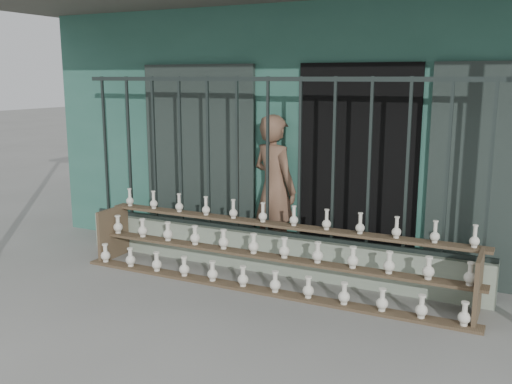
% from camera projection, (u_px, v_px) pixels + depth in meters
% --- Properties ---
extents(ground, '(60.00, 60.00, 0.00)m').
position_uv_depth(ground, '(211.00, 310.00, 5.58)').
color(ground, slate).
extents(workshop_building, '(7.40, 6.60, 3.21)m').
position_uv_depth(workshop_building, '(346.00, 117.00, 8.98)').
color(workshop_building, '#2C5D4E').
rests_on(workshop_building, ground).
extents(parapet_wall, '(5.00, 0.20, 0.45)m').
position_uv_depth(parapet_wall, '(267.00, 252.00, 6.68)').
color(parapet_wall, '#909F88').
rests_on(parapet_wall, ground).
extents(security_fence, '(5.00, 0.04, 1.80)m').
position_uv_depth(security_fence, '(268.00, 157.00, 6.46)').
color(security_fence, '#283330').
rests_on(security_fence, parapet_wall).
extents(shelf_rack, '(4.50, 0.68, 0.85)m').
position_uv_depth(shelf_rack, '(268.00, 253.00, 6.20)').
color(shelf_rack, brown).
rests_on(shelf_rack, ground).
extents(elderly_woman, '(0.78, 0.66, 1.81)m').
position_uv_depth(elderly_woman, '(274.00, 189.00, 6.93)').
color(elderly_woman, brown).
rests_on(elderly_woman, ground).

